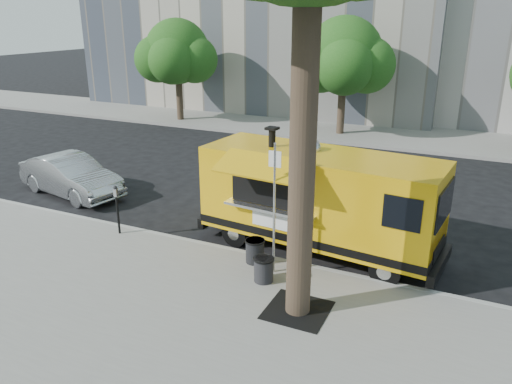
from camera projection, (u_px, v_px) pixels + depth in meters
ground at (243, 239)px, 13.31m from camera, size 120.00×120.00×0.00m
sidewalk at (153, 313)px, 9.87m from camera, size 60.00×6.00×0.15m
curb at (226, 251)px, 12.49m from camera, size 60.00×0.14×0.16m
far_sidewalk at (364, 133)px, 24.80m from camera, size 60.00×5.00×0.15m
tree_well at (297, 310)px, 9.83m from camera, size 1.20×1.20×0.02m
far_tree_a at (177, 52)px, 26.52m from camera, size 3.42×3.42×5.36m
far_tree_b at (344, 56)px, 23.25m from camera, size 3.60×3.60×5.50m
sign_post at (274, 202)px, 10.75m from camera, size 0.28×0.06×3.00m
parking_meter at (117, 204)px, 13.02m from camera, size 0.11×0.11×1.33m
food_truck at (317, 198)px, 12.20m from camera, size 6.28×3.12×3.00m
sedan at (71, 176)px, 16.36m from camera, size 4.18×2.16×1.31m
trash_bin_left at (255, 250)px, 11.66m from camera, size 0.47×0.47×0.56m
trash_bin_right at (264, 269)px, 10.83m from camera, size 0.46×0.46×0.55m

